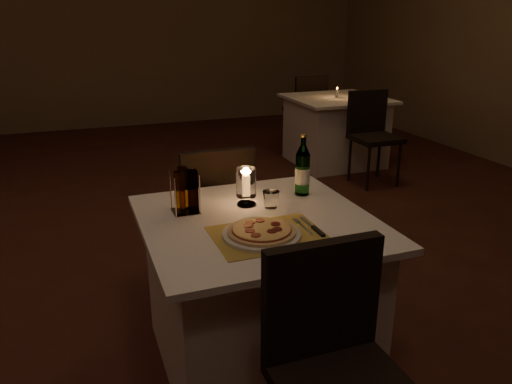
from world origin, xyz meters
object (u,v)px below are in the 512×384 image
object	(u,v)px
chair_far	(214,205)
pizza	(262,231)
plate	(262,234)
chair_near	(334,352)
water_bottle	(302,171)
main_table	(257,292)
tumbler	(271,199)
neighbor_table_right	(335,130)
hurricane_candle	(246,184)

from	to	relation	value
chair_far	pizza	size ratio (longest dim) A/B	3.21
plate	chair_near	bearing A→B (deg)	-84.65
chair_far	water_bottle	bearing A→B (deg)	-56.71
pizza	water_bottle	bearing A→B (deg)	47.46
plate	chair_far	bearing A→B (deg)	86.80
main_table	water_bottle	size ratio (longest dim) A/B	3.27
plate	tumbler	size ratio (longest dim) A/B	4.06
chair_near	plate	xyz separation A→B (m)	(-0.05, 0.53, 0.20)
main_table	water_bottle	xyz separation A→B (m)	(0.32, 0.22, 0.49)
main_table	pizza	distance (m)	0.44
main_table	plate	xyz separation A→B (m)	(-0.05, -0.18, 0.38)
chair_near	neighbor_table_right	size ratio (longest dim) A/B	0.90
chair_far	tumbler	distance (m)	0.65
plate	hurricane_candle	world-z (taller)	hurricane_candle
main_table	chair_far	bearing A→B (deg)	90.00
chair_far	hurricane_candle	distance (m)	0.61
tumbler	pizza	bearing A→B (deg)	-118.50
chair_near	pizza	world-z (taller)	chair_near
chair_near	main_table	bearing A→B (deg)	90.00
hurricane_candle	neighbor_table_right	world-z (taller)	hurricane_candle
pizza	tumbler	bearing A→B (deg)	61.50
pizza	main_table	bearing A→B (deg)	74.46
chair_near	water_bottle	distance (m)	1.04
chair_near	water_bottle	xyz separation A→B (m)	(0.32, 0.94, 0.31)
chair_far	hurricane_candle	bearing A→B (deg)	-88.91
pizza	water_bottle	world-z (taller)	water_bottle
water_bottle	pizza	bearing A→B (deg)	-132.54
main_table	hurricane_candle	world-z (taller)	hurricane_candle
chair_near	pizza	distance (m)	0.58
main_table	hurricane_candle	distance (m)	0.51
chair_far	water_bottle	world-z (taller)	water_bottle
plate	hurricane_candle	distance (m)	0.38
main_table	water_bottle	bearing A→B (deg)	34.98
tumbler	water_bottle	bearing A→B (deg)	27.97
water_bottle	hurricane_candle	bearing A→B (deg)	-171.94
hurricane_candle	main_table	bearing A→B (deg)	-93.22
pizza	hurricane_candle	size ratio (longest dim) A/B	1.54
main_table	chair_near	bearing A→B (deg)	-90.00
water_bottle	hurricane_candle	distance (m)	0.31
pizza	plate	bearing A→B (deg)	-96.02
main_table	neighbor_table_right	bearing A→B (deg)	55.34
water_bottle	neighbor_table_right	world-z (taller)	water_bottle
chair_near	tumbler	xyz separation A→B (m)	(0.11, 0.83, 0.23)
plate	tumbler	bearing A→B (deg)	61.51
main_table	tumbler	world-z (taller)	tumbler
water_bottle	hurricane_candle	size ratio (longest dim) A/B	1.68
neighbor_table_right	main_table	bearing A→B (deg)	-124.66
chair_near	hurricane_candle	xyz separation A→B (m)	(0.01, 0.89, 0.30)
main_table	chair_near	size ratio (longest dim) A/B	1.11
hurricane_candle	chair_near	bearing A→B (deg)	-90.65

